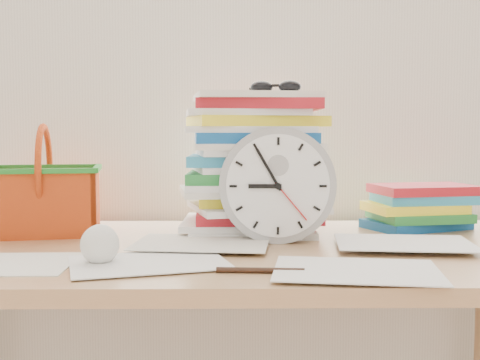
{
  "coord_description": "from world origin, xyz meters",
  "views": [
    {
      "loc": [
        -0.0,
        0.37,
        0.98
      ],
      "look_at": [
        0.01,
        1.6,
        0.89
      ],
      "focal_mm": 45.0,
      "sensor_mm": 36.0,
      "label": 1
    }
  ],
  "objects_px": {
    "paper_stack": "(252,163)",
    "basket": "(45,180)",
    "desk": "(235,281)",
    "book_stack": "(420,207)",
    "clock": "(277,185)"
  },
  "relations": [
    {
      "from": "paper_stack",
      "to": "basket",
      "type": "distance_m",
      "value": 0.48
    },
    {
      "from": "desk",
      "to": "book_stack",
      "type": "height_order",
      "value": "book_stack"
    },
    {
      "from": "clock",
      "to": "book_stack",
      "type": "distance_m",
      "value": 0.4
    },
    {
      "from": "desk",
      "to": "paper_stack",
      "type": "distance_m",
      "value": 0.29
    },
    {
      "from": "desk",
      "to": "clock",
      "type": "bearing_deg",
      "value": 20.98
    },
    {
      "from": "desk",
      "to": "basket",
      "type": "relative_size",
      "value": 5.66
    },
    {
      "from": "book_stack",
      "to": "basket",
      "type": "height_order",
      "value": "basket"
    },
    {
      "from": "desk",
      "to": "book_stack",
      "type": "xyz_separation_m",
      "value": [
        0.45,
        0.21,
        0.13
      ]
    },
    {
      "from": "desk",
      "to": "paper_stack",
      "type": "relative_size",
      "value": 4.32
    },
    {
      "from": "clock",
      "to": "paper_stack",
      "type": "bearing_deg",
      "value": 109.85
    },
    {
      "from": "paper_stack",
      "to": "basket",
      "type": "relative_size",
      "value": 1.31
    },
    {
      "from": "desk",
      "to": "book_stack",
      "type": "relative_size",
      "value": 5.51
    },
    {
      "from": "paper_stack",
      "to": "book_stack",
      "type": "relative_size",
      "value": 1.27
    },
    {
      "from": "desk",
      "to": "basket",
      "type": "bearing_deg",
      "value": 160.74
    },
    {
      "from": "paper_stack",
      "to": "clock",
      "type": "height_order",
      "value": "paper_stack"
    }
  ]
}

